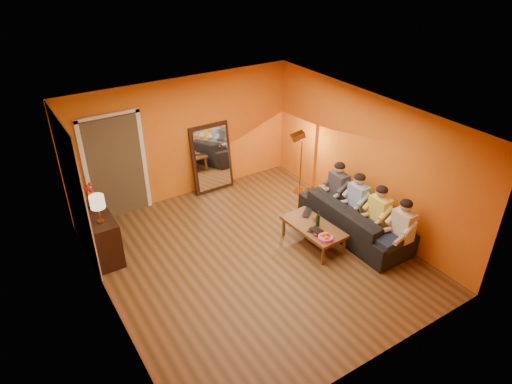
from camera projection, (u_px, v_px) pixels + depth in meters
room_shell at (243, 185)px, 7.79m from camera, size 5.00×5.50×2.60m
white_accent at (74, 190)px, 7.64m from camera, size 0.02×1.90×2.58m
doorway_recess at (114, 165)px, 9.02m from camera, size 1.06×0.30×2.10m
door_jamb_left at (86, 175)px, 8.66m from camera, size 0.08×0.06×2.20m
door_jamb_right at (144, 161)px, 9.19m from camera, size 0.08×0.06×2.20m
door_header at (107, 116)px, 8.39m from camera, size 1.22×0.06×0.08m
mirror_frame at (212, 158)px, 9.97m from camera, size 0.92×0.27×1.51m
mirror_glass at (212, 159)px, 9.94m from camera, size 0.78×0.21×1.35m
sideboard at (101, 234)px, 8.05m from camera, size 0.44×1.18×0.85m
table_lamp at (99, 209)px, 7.49m from camera, size 0.24×0.24×0.51m
sofa at (354, 219)px, 8.64m from camera, size 2.33×0.91×0.68m
coffee_table at (313, 235)px, 8.40m from camera, size 0.68×1.25×0.42m
floor_lamp at (301, 163)px, 9.84m from camera, size 0.36×0.32×1.44m
dog at (331, 200)px, 9.24m from camera, size 0.39×0.59×0.68m
person_far_left at (402, 230)px, 7.84m from camera, size 0.70×0.44×1.22m
person_mid_left at (379, 216)px, 8.24m from camera, size 0.70×0.44×1.22m
person_mid_right at (357, 202)px, 8.64m from camera, size 0.70×0.44×1.22m
person_far_right at (338, 190)px, 9.04m from camera, size 0.70×0.44×1.22m
fruit_bowl at (326, 236)px, 7.88m from camera, size 0.26×0.26×0.16m
wine_bottle at (318, 219)px, 8.21m from camera, size 0.07×0.07×0.31m
tumbler at (315, 218)px, 8.42m from camera, size 0.12×0.12×0.10m
laptop at (309, 213)px, 8.63m from camera, size 0.40×0.38×0.03m
book_lower at (313, 233)px, 8.06m from camera, size 0.26×0.28×0.02m
book_mid at (313, 232)px, 8.07m from camera, size 0.24×0.28×0.02m
book_upper at (313, 232)px, 8.04m from camera, size 0.18×0.23×0.02m
vase at (91, 203)px, 7.97m from camera, size 0.18×0.18×0.19m
flowers at (88, 189)px, 7.83m from camera, size 0.17×0.17×0.51m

